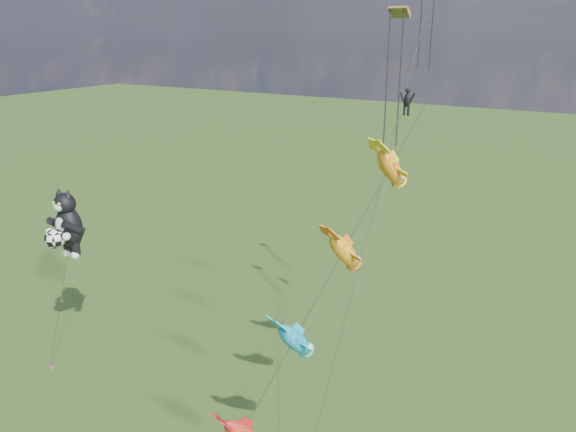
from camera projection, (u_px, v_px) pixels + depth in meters
The scene contains 4 objects.
ground at pixel (24, 428), 31.90m from camera, with size 300.00×300.00×0.00m, color #1D3A0E.
cat_kite_rig at pixel (66, 224), 36.81m from camera, with size 2.19×3.98×11.77m.
fish_windsock_rig at pixel (319, 296), 24.93m from camera, with size 5.36×15.12×18.39m.
parafoil_rig at pixel (407, 70), 30.11m from camera, with size 2.03×17.54×26.82m.
Camera 1 is at (26.28, -15.17, 21.64)m, focal length 35.00 mm.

